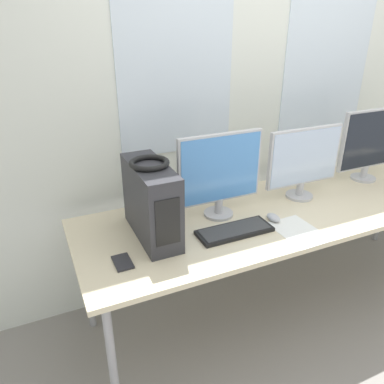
{
  "coord_description": "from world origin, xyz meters",
  "views": [
    {
      "loc": [
        -1.38,
        -1.16,
        1.75
      ],
      "look_at": [
        -0.68,
        0.39,
        0.95
      ],
      "focal_mm": 35.0,
      "sensor_mm": 36.0,
      "label": 1
    }
  ],
  "objects_px": {
    "monitor_main": "(220,173)",
    "monitor_right_far": "(371,142)",
    "monitor_right_near": "(304,160)",
    "pc_tower": "(151,201)",
    "keyboard": "(235,231)",
    "cell_phone": "(123,262)",
    "headphones": "(149,163)",
    "mouse": "(273,218)"
  },
  "relations": [
    {
      "from": "monitor_main",
      "to": "monitor_right_far",
      "type": "distance_m",
      "value": 1.16
    },
    {
      "from": "monitor_right_near",
      "to": "pc_tower",
      "type": "bearing_deg",
      "value": -177.12
    },
    {
      "from": "keyboard",
      "to": "monitor_main",
      "type": "bearing_deg",
      "value": 85.87
    },
    {
      "from": "pc_tower",
      "to": "monitor_right_near",
      "type": "xyz_separation_m",
      "value": [
        0.98,
        0.05,
        0.05
      ]
    },
    {
      "from": "monitor_right_near",
      "to": "cell_phone",
      "type": "bearing_deg",
      "value": -169.08
    },
    {
      "from": "monitor_right_near",
      "to": "keyboard",
      "type": "bearing_deg",
      "value": -160.57
    },
    {
      "from": "headphones",
      "to": "monitor_right_near",
      "type": "height_order",
      "value": "monitor_right_near"
    },
    {
      "from": "pc_tower",
      "to": "headphones",
      "type": "height_order",
      "value": "headphones"
    },
    {
      "from": "monitor_right_near",
      "to": "monitor_main",
      "type": "bearing_deg",
      "value": -179.86
    },
    {
      "from": "pc_tower",
      "to": "mouse",
      "type": "height_order",
      "value": "pc_tower"
    },
    {
      "from": "monitor_right_far",
      "to": "mouse",
      "type": "xyz_separation_m",
      "value": [
        -0.91,
        -0.23,
        -0.25
      ]
    },
    {
      "from": "monitor_right_far",
      "to": "cell_phone",
      "type": "relative_size",
      "value": 3.95
    },
    {
      "from": "monitor_right_near",
      "to": "cell_phone",
      "type": "relative_size",
      "value": 3.97
    },
    {
      "from": "monitor_right_far",
      "to": "keyboard",
      "type": "distance_m",
      "value": 1.23
    },
    {
      "from": "pc_tower",
      "to": "keyboard",
      "type": "relative_size",
      "value": 1.16
    },
    {
      "from": "headphones",
      "to": "monitor_right_near",
      "type": "relative_size",
      "value": 0.38
    },
    {
      "from": "pc_tower",
      "to": "mouse",
      "type": "relative_size",
      "value": 4.71
    },
    {
      "from": "mouse",
      "to": "cell_phone",
      "type": "xyz_separation_m",
      "value": [
        -0.86,
        -0.05,
        -0.01
      ]
    },
    {
      "from": "monitor_main",
      "to": "monitor_right_far",
      "type": "xyz_separation_m",
      "value": [
        1.16,
        0.05,
        0.01
      ]
    },
    {
      "from": "monitor_main",
      "to": "cell_phone",
      "type": "distance_m",
      "value": 0.7
    },
    {
      "from": "keyboard",
      "to": "cell_phone",
      "type": "height_order",
      "value": "keyboard"
    },
    {
      "from": "mouse",
      "to": "pc_tower",
      "type": "bearing_deg",
      "value": 168.64
    },
    {
      "from": "cell_phone",
      "to": "monitor_right_near",
      "type": "bearing_deg",
      "value": 10.4
    },
    {
      "from": "monitor_main",
      "to": "cell_phone",
      "type": "xyz_separation_m",
      "value": [
        -0.62,
        -0.23,
        -0.25
      ]
    },
    {
      "from": "monitor_right_far",
      "to": "mouse",
      "type": "relative_size",
      "value": 5.12
    },
    {
      "from": "headphones",
      "to": "cell_phone",
      "type": "bearing_deg",
      "value": -138.93
    },
    {
      "from": "monitor_right_near",
      "to": "keyboard",
      "type": "distance_m",
      "value": 0.66
    },
    {
      "from": "mouse",
      "to": "cell_phone",
      "type": "relative_size",
      "value": 0.77
    },
    {
      "from": "cell_phone",
      "to": "monitor_main",
      "type": "bearing_deg",
      "value": 19.76
    },
    {
      "from": "pc_tower",
      "to": "monitor_right_far",
      "type": "distance_m",
      "value": 1.57
    },
    {
      "from": "monitor_right_near",
      "to": "headphones",
      "type": "bearing_deg",
      "value": -177.17
    },
    {
      "from": "headphones",
      "to": "cell_phone",
      "type": "relative_size",
      "value": 1.52
    },
    {
      "from": "mouse",
      "to": "keyboard",
      "type": "bearing_deg",
      "value": -174.37
    },
    {
      "from": "cell_phone",
      "to": "pc_tower",
      "type": "bearing_deg",
      "value": 40.41
    },
    {
      "from": "headphones",
      "to": "monitor_right_near",
      "type": "distance_m",
      "value": 0.99
    },
    {
      "from": "pc_tower",
      "to": "monitor_right_near",
      "type": "bearing_deg",
      "value": 2.88
    },
    {
      "from": "mouse",
      "to": "cell_phone",
      "type": "distance_m",
      "value": 0.86
    },
    {
      "from": "monitor_right_far",
      "to": "headphones",
      "type": "bearing_deg",
      "value": -176.57
    },
    {
      "from": "monitor_right_far",
      "to": "mouse",
      "type": "height_order",
      "value": "monitor_right_far"
    },
    {
      "from": "monitor_right_near",
      "to": "cell_phone",
      "type": "height_order",
      "value": "monitor_right_near"
    },
    {
      "from": "monitor_main",
      "to": "cell_phone",
      "type": "relative_size",
      "value": 3.85
    },
    {
      "from": "cell_phone",
      "to": "keyboard",
      "type": "bearing_deg",
      "value": 1.6
    }
  ]
}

